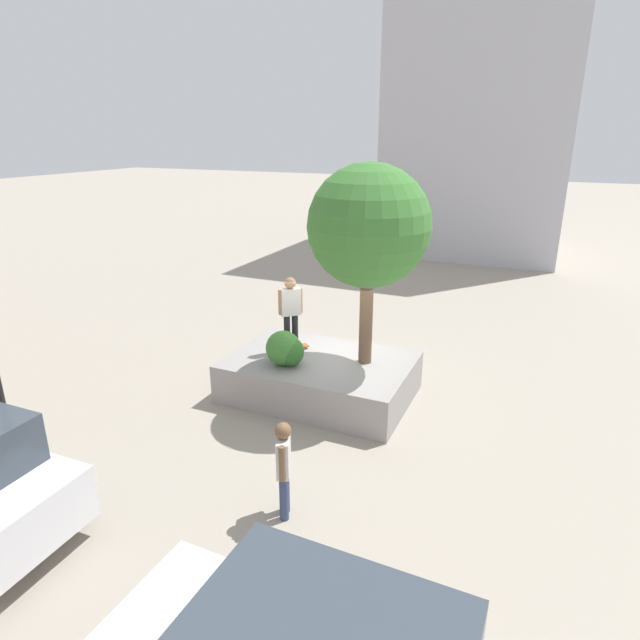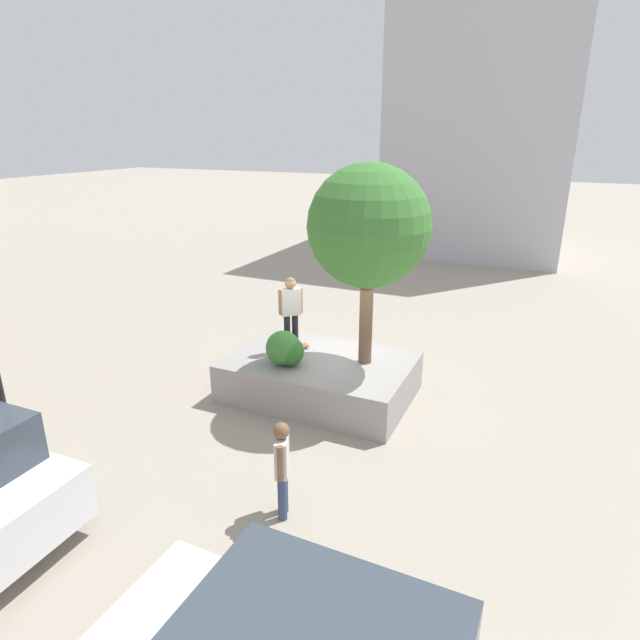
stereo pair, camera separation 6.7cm
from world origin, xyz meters
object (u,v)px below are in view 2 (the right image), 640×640
planter_ledge (320,377)px  skateboarder (291,308)px  plaza_tree (369,227)px  pedestrian_crossing (282,463)px  skateboard (292,348)px

planter_ledge → skateboarder: 1.66m
skateboarder → plaza_tree: bearing=-177.8°
skateboarder → pedestrian_crossing: (-1.93, 4.03, -0.96)m
skateboarder → pedestrian_crossing: 4.57m
pedestrian_crossing → skateboarder: bearing=-64.5°
skateboard → pedestrian_crossing: size_ratio=0.46×
skateboard → skateboarder: skateboarder is taller
skateboard → skateboarder: 0.96m
plaza_tree → skateboarder: bearing=2.2°
plaza_tree → skateboarder: 2.57m
planter_ledge → skateboard: bearing=-13.2°
skateboarder → pedestrian_crossing: size_ratio=1.02×
planter_ledge → plaza_tree: bearing=-164.9°
planter_ledge → skateboarder: (0.79, -0.19, 1.45)m
planter_ledge → skateboarder: size_ratio=2.41×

